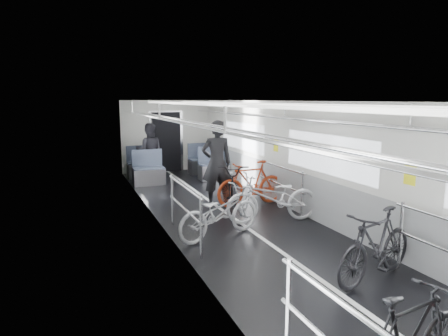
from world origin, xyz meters
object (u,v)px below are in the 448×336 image
at_px(person_standing, 217,163).
at_px(person_seated, 149,151).
at_px(bike_right_near, 376,245).
at_px(bike_aisle, 231,184).
at_px(bike_right_mid, 273,198).
at_px(bike_right_far, 251,183).
at_px(bike_left_far, 219,213).

distance_m(person_standing, person_seated, 3.90).
height_order(bike_right_near, bike_aisle, same).
relative_size(bike_right_near, bike_right_mid, 0.87).
bearing_deg(person_standing, bike_right_near, 101.71).
height_order(bike_right_near, bike_right_mid, bike_right_mid).
relative_size(bike_right_near, person_seated, 0.98).
xyz_separation_m(bike_right_mid, person_seated, (-1.40, 5.44, 0.35)).
xyz_separation_m(bike_right_near, bike_aisle, (-0.32, 4.35, 0.00)).
xyz_separation_m(bike_right_far, person_standing, (-0.74, 0.30, 0.47)).
distance_m(bike_left_far, bike_right_far, 2.29).
bearing_deg(person_standing, bike_left_far, 74.54).
bearing_deg(bike_right_far, person_seated, -162.70).
height_order(bike_right_far, person_standing, person_standing).
xyz_separation_m(bike_right_far, person_seated, (-1.55, 4.11, 0.33)).
height_order(bike_right_near, person_seated, person_seated).
height_order(bike_left_far, person_seated, person_seated).
relative_size(bike_right_far, bike_aisle, 0.91).
distance_m(bike_aisle, person_seated, 4.08).
distance_m(bike_right_near, person_standing, 4.52).
bearing_deg(bike_right_near, person_seated, 173.32).
bearing_deg(person_seated, bike_left_far, 104.72).
relative_size(bike_right_near, bike_right_far, 0.96).
relative_size(bike_left_far, person_standing, 0.88).
bearing_deg(bike_left_far, person_seated, -16.42).
xyz_separation_m(bike_aisle, person_standing, (-0.31, 0.10, 0.49)).
xyz_separation_m(bike_right_near, person_standing, (-0.63, 4.45, 0.49)).
bearing_deg(bike_aisle, bike_left_far, -101.84).
xyz_separation_m(bike_right_far, bike_aisle, (-0.43, 0.20, -0.02)).
height_order(bike_left_far, bike_right_far, bike_right_far).
distance_m(bike_right_mid, bike_right_far, 1.34).
distance_m(bike_right_far, person_standing, 0.93).
bearing_deg(bike_aisle, bike_right_mid, -64.01).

